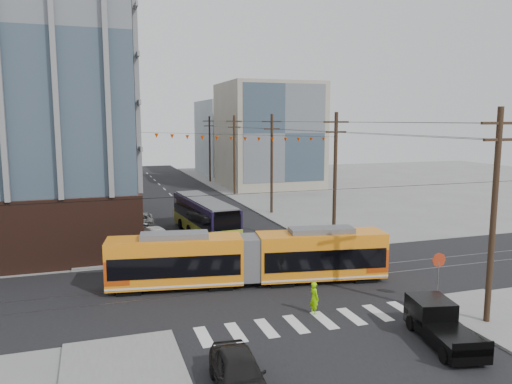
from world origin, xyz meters
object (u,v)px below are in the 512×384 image
streetcar (250,259)px  black_sedan (239,373)px  city_bus (205,217)px  pickup_truck (444,327)px

streetcar → black_sedan: bearing=-100.4°
city_bus → black_sedan: (-4.48, -26.15, -0.93)m
pickup_truck → black_sedan: size_ratio=1.10×
city_bus → pickup_truck: (5.70, -25.19, -0.86)m
pickup_truck → black_sedan: pickup_truck is taller
streetcar → pickup_truck: 12.55m
city_bus → pickup_truck: bearing=-82.1°
streetcar → pickup_truck: size_ratio=3.48×
streetcar → pickup_truck: (5.94, -11.03, -0.83)m
streetcar → black_sedan: 12.75m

